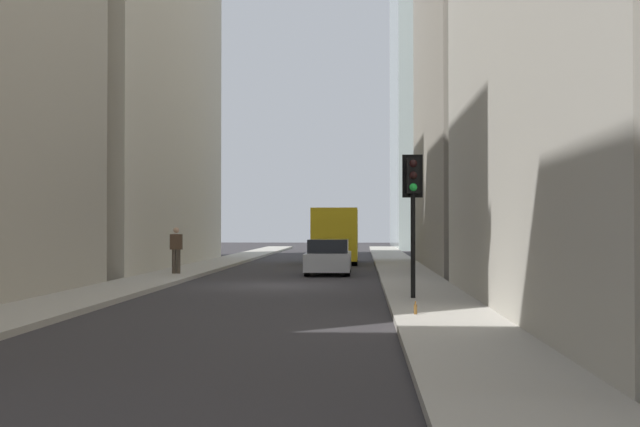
{
  "coord_description": "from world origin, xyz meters",
  "views": [
    {
      "loc": [
        -26.13,
        -2.77,
        1.96
      ],
      "look_at": [
        19.05,
        -0.39,
        2.66
      ],
      "focal_mm": 45.08,
      "sensor_mm": 36.0,
      "label": 1
    }
  ],
  "objects_px": {
    "delivery_truck": "(336,235)",
    "discarded_bottle": "(416,309)",
    "traffic_light_foreground": "(413,192)",
    "pedestrian": "(176,248)",
    "sedan_silver": "(329,258)"
  },
  "relations": [
    {
      "from": "delivery_truck",
      "to": "traffic_light_foreground",
      "type": "distance_m",
      "value": 21.48
    },
    {
      "from": "traffic_light_foreground",
      "to": "discarded_bottle",
      "type": "relative_size",
      "value": 13.5
    },
    {
      "from": "delivery_truck",
      "to": "traffic_light_foreground",
      "type": "xyz_separation_m",
      "value": [
        -21.28,
        -2.65,
        1.35
      ]
    },
    {
      "from": "delivery_truck",
      "to": "pedestrian",
      "type": "height_order",
      "value": "delivery_truck"
    },
    {
      "from": "traffic_light_foreground",
      "to": "discarded_bottle",
      "type": "height_order",
      "value": "traffic_light_foreground"
    },
    {
      "from": "sedan_silver",
      "to": "pedestrian",
      "type": "relative_size",
      "value": 2.44
    },
    {
      "from": "sedan_silver",
      "to": "traffic_light_foreground",
      "type": "bearing_deg",
      "value": -167.63
    },
    {
      "from": "traffic_light_foreground",
      "to": "discarded_bottle",
      "type": "distance_m",
      "value": 4.58
    },
    {
      "from": "traffic_light_foreground",
      "to": "pedestrian",
      "type": "relative_size",
      "value": 2.07
    },
    {
      "from": "delivery_truck",
      "to": "discarded_bottle",
      "type": "distance_m",
      "value": 25.22
    },
    {
      "from": "traffic_light_foreground",
      "to": "delivery_truck",
      "type": "bearing_deg",
      "value": 7.1
    },
    {
      "from": "sedan_silver",
      "to": "discarded_bottle",
      "type": "bearing_deg",
      "value": -171.19
    },
    {
      "from": "delivery_truck",
      "to": "traffic_light_foreground",
      "type": "relative_size",
      "value": 1.77
    },
    {
      "from": "discarded_bottle",
      "to": "delivery_truck",
      "type": "bearing_deg",
      "value": 5.61
    },
    {
      "from": "discarded_bottle",
      "to": "traffic_light_foreground",
      "type": "bearing_deg",
      "value": -2.87
    }
  ]
}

